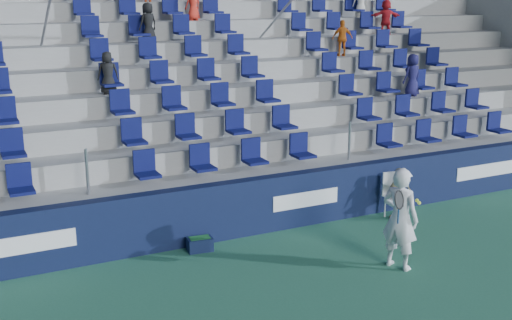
% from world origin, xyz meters
% --- Properties ---
extents(ground, '(70.00, 70.00, 0.00)m').
position_xyz_m(ground, '(0.00, 0.00, 0.00)').
color(ground, '#307050').
rests_on(ground, ground).
extents(sponsor_wall, '(24.00, 0.32, 1.20)m').
position_xyz_m(sponsor_wall, '(0.00, 3.15, 0.60)').
color(sponsor_wall, '#0E1636').
rests_on(sponsor_wall, ground).
extents(grandstand, '(24.00, 8.17, 6.63)m').
position_xyz_m(grandstand, '(-0.00, 8.24, 2.13)').
color(grandstand, gray).
rests_on(grandstand, ground).
extents(tennis_player, '(0.76, 0.83, 1.92)m').
position_xyz_m(tennis_player, '(1.94, 0.38, 0.96)').
color(tennis_player, silver).
rests_on(tennis_player, ground).
extents(line_judge_chair, '(0.54, 0.55, 1.04)m').
position_xyz_m(line_judge_chair, '(3.63, 2.66, 0.59)').
color(line_judge_chair, white).
rests_on(line_judge_chair, ground).
extents(line_judge, '(0.72, 0.35, 1.19)m').
position_xyz_m(line_judge, '(3.63, 2.50, 0.59)').
color(line_judge, tan).
rests_on(line_judge, ground).
extents(ball_bin, '(0.52, 0.37, 0.28)m').
position_xyz_m(ball_bin, '(-1.07, 2.75, 0.15)').
color(ball_bin, '#101A3C').
rests_on(ball_bin, ground).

